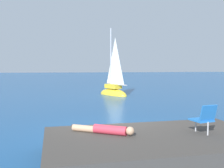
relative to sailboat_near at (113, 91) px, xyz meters
name	(u,v)px	position (x,y,z in m)	size (l,w,h in m)	color
ground_plane	(109,135)	(-2.18, -12.44, -0.33)	(160.00, 160.00, 0.00)	navy
shore_ledge	(156,148)	(-1.30, -15.03, 0.00)	(5.68, 3.23, 0.65)	#423D38
boulder_seaward	(140,138)	(-1.16, -12.92, -0.33)	(0.97, 0.78, 0.54)	#443437
boulder_inland	(100,141)	(-2.54, -13.04, -0.33)	(1.56, 1.25, 0.86)	#433535
sailboat_near	(113,91)	(0.00, 0.00, 0.00)	(2.51, 3.29, 6.03)	yellow
person_sunbather	(105,130)	(-2.58, -14.66, 0.44)	(1.58, 1.02, 0.25)	#DB384C
beach_chair	(204,117)	(0.00, -15.08, 0.76)	(0.61, 0.69, 0.80)	blue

